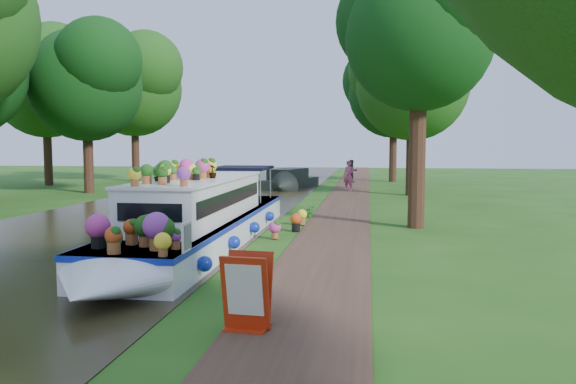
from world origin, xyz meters
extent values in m
plane|color=#205014|center=(0.00, 0.00, 0.00)|extent=(100.00, 100.00, 0.00)
cube|color=black|center=(-6.00, 0.00, 0.01)|extent=(10.00, 100.00, 0.02)
cube|color=#462E20|center=(1.20, 0.00, 0.01)|extent=(2.20, 100.00, 0.03)
cube|color=white|center=(-2.25, -0.59, 0.40)|extent=(2.20, 12.00, 0.75)
cube|color=#11279C|center=(-2.25, -0.59, 0.71)|extent=(2.24, 12.04, 0.12)
cube|color=white|center=(-2.25, -1.39, 1.29)|extent=(1.80, 7.00, 1.05)
cube|color=white|center=(-2.25, -1.39, 1.85)|extent=(1.90, 7.10, 0.06)
cube|color=black|center=(-1.34, -1.39, 1.37)|extent=(0.03, 6.40, 0.38)
cube|color=black|center=(-3.16, -1.39, 1.37)|extent=(0.03, 6.40, 0.38)
cube|color=black|center=(-2.25, 3.71, 1.92)|extent=(1.90, 2.40, 0.10)
cube|color=white|center=(-1.10, -5.99, 1.07)|extent=(0.04, 0.45, 0.55)
imported|color=#184512|center=(-2.88, -2.89, 2.06)|extent=(0.22, 0.17, 0.36)
imported|color=#184512|center=(-1.84, -1.54, 2.06)|extent=(0.28, 0.28, 0.36)
cylinder|color=#311A10|center=(3.80, 3.00, 2.27)|extent=(0.56, 0.56, 4.55)
sphere|color=black|center=(3.80, 3.00, 6.23)|extent=(4.80, 4.80, 4.80)
sphere|color=black|center=(2.96, 3.84, 6.95)|extent=(3.84, 3.84, 3.84)
cylinder|color=#311A10|center=(4.50, 15.00, 1.92)|extent=(0.56, 0.56, 3.85)
sphere|color=#184512|center=(4.50, 15.00, 5.95)|extent=(6.00, 6.00, 6.00)
sphere|color=#184512|center=(5.70, 14.10, 7.15)|extent=(4.50, 4.50, 4.50)
sphere|color=#184512|center=(3.45, 16.05, 6.85)|extent=(4.80, 4.80, 4.80)
cylinder|color=#311A10|center=(4.00, 26.00, 2.10)|extent=(0.56, 0.56, 4.20)
sphere|color=black|center=(4.00, 26.00, 6.51)|extent=(6.60, 6.60, 6.60)
sphere|color=black|center=(5.32, 25.01, 7.83)|extent=(4.95, 4.95, 4.95)
sphere|color=black|center=(2.85, 27.16, 7.50)|extent=(5.28, 5.28, 5.28)
cylinder|color=#311A10|center=(-13.50, 14.00, 1.92)|extent=(0.56, 0.56, 3.85)
sphere|color=black|center=(-13.50, 14.00, 6.02)|extent=(6.20, 6.20, 6.20)
sphere|color=black|center=(-12.26, 13.07, 7.26)|extent=(4.65, 4.65, 4.65)
sphere|color=black|center=(-14.59, 15.09, 6.95)|extent=(4.96, 4.96, 4.96)
cylinder|color=#311A10|center=(-15.00, 24.00, 2.19)|extent=(0.56, 0.56, 4.38)
sphere|color=#184512|center=(-15.00, 24.00, 6.82)|extent=(7.00, 7.00, 7.00)
sphere|color=#184512|center=(-13.60, 22.95, 8.23)|extent=(5.25, 5.25, 5.25)
sphere|color=#184512|center=(-16.23, 25.23, 7.88)|extent=(5.60, 5.60, 5.60)
cylinder|color=#311A10|center=(-19.00, 19.00, 2.10)|extent=(0.56, 0.56, 4.20)
sphere|color=#184512|center=(-19.00, 19.00, 6.58)|extent=(6.80, 6.80, 6.80)
sphere|color=#184512|center=(-17.64, 17.98, 7.94)|extent=(5.10, 5.10, 5.10)
sphere|color=#184512|center=(-20.19, 20.19, 7.60)|extent=(5.44, 5.44, 5.44)
cube|color=black|center=(-2.75, 19.34, 0.30)|extent=(3.35, 5.86, 0.56)
cube|color=black|center=(-2.75, 18.88, 0.90)|extent=(2.30, 3.52, 0.65)
cube|color=#B7260D|center=(0.45, -7.85, 0.05)|extent=(0.67, 0.56, 0.03)
cube|color=#B7260D|center=(0.45, -7.98, 0.60)|extent=(0.73, 0.34, 1.13)
cube|color=#B7260D|center=(0.45, -7.71, 0.60)|extent=(0.73, 0.34, 1.13)
cube|color=white|center=(0.45, -8.03, 0.66)|extent=(0.56, 0.23, 0.79)
imported|color=#DC5A72|center=(1.08, 17.06, 0.92)|extent=(0.76, 0.64, 1.78)
imported|color=black|center=(1.08, 24.27, 0.84)|extent=(0.97, 0.88, 1.62)
imported|color=#26671F|center=(0.05, 5.00, 0.22)|extent=(0.47, 0.43, 0.45)
camera|label=1|loc=(2.21, -15.87, 2.78)|focal=35.00mm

